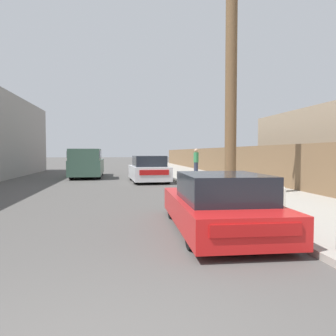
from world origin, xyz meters
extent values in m
cube|color=#9E998E|center=(5.30, 23.50, 0.06)|extent=(4.20, 63.00, 0.12)
cube|color=silver|center=(3.86, 5.83, 0.46)|extent=(1.11, 1.89, 0.69)
cube|color=white|center=(3.86, 5.83, 0.82)|extent=(1.06, 1.81, 0.03)
cube|color=#333335|center=(4.18, 6.31, 0.85)|extent=(0.08, 0.20, 0.02)
cube|color=gray|center=(3.93, 6.10, 0.84)|extent=(0.68, 0.24, 0.01)
cube|color=gray|center=(3.79, 5.57, 0.84)|extent=(0.68, 0.24, 0.01)
cube|color=red|center=(2.24, 4.54, 0.41)|extent=(1.92, 4.32, 0.53)
cube|color=black|center=(2.23, 4.16, 0.94)|extent=(1.60, 2.10, 0.53)
cube|color=#B21414|center=(2.17, 2.39, 0.50)|extent=(1.40, 0.07, 0.19)
cylinder|color=black|center=(1.51, 5.89, 0.31)|extent=(0.22, 0.62, 0.61)
cylinder|color=black|center=(3.06, 5.84, 0.31)|extent=(0.22, 0.62, 0.61)
cylinder|color=black|center=(1.42, 3.24, 0.31)|extent=(0.22, 0.62, 0.61)
cylinder|color=black|center=(2.97, 3.19, 0.31)|extent=(0.22, 0.62, 0.61)
cube|color=silver|center=(1.79, 15.97, 0.51)|extent=(2.10, 4.11, 0.72)
cube|color=black|center=(1.80, 15.81, 1.16)|extent=(1.74, 2.33, 0.57)
cube|color=#B21414|center=(1.90, 13.95, 0.64)|extent=(1.47, 0.11, 0.25)
cylinder|color=black|center=(0.90, 17.17, 0.34)|extent=(0.24, 0.68, 0.67)
cylinder|color=black|center=(2.55, 17.26, 0.34)|extent=(0.24, 0.68, 0.67)
cylinder|color=black|center=(1.03, 14.69, 0.34)|extent=(0.24, 0.68, 0.67)
cylinder|color=black|center=(2.68, 14.77, 0.34)|extent=(0.24, 0.68, 0.67)
cube|color=#385647|center=(-1.89, 20.03, 0.67)|extent=(2.00, 5.65, 0.95)
cube|color=#385647|center=(-1.87, 18.48, 1.50)|extent=(1.84, 2.55, 0.69)
cube|color=black|center=(-1.87, 18.48, 1.52)|extent=(1.88, 2.50, 0.38)
cylinder|color=black|center=(-1.07, 18.29, 0.39)|extent=(0.27, 0.79, 0.79)
cylinder|color=black|center=(-2.68, 18.27, 0.39)|extent=(0.27, 0.79, 0.79)
cylinder|color=black|center=(-1.11, 21.78, 0.39)|extent=(0.27, 0.79, 0.79)
cylinder|color=black|center=(-2.72, 21.76, 0.39)|extent=(0.27, 0.79, 0.79)
cylinder|color=brown|center=(3.99, 8.78, 4.10)|extent=(0.40, 0.40, 7.95)
cube|color=brown|center=(7.25, 21.69, 1.04)|extent=(0.08, 45.39, 1.85)
cylinder|color=#282D42|center=(5.30, 19.44, 0.54)|extent=(0.28, 0.28, 0.84)
cylinder|color=#337F4C|center=(5.30, 19.44, 1.30)|extent=(0.34, 0.34, 0.67)
sphere|color=tan|center=(5.30, 19.44, 1.76)|extent=(0.25, 0.25, 0.25)
camera|label=1|loc=(0.21, -2.07, 1.63)|focal=35.00mm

